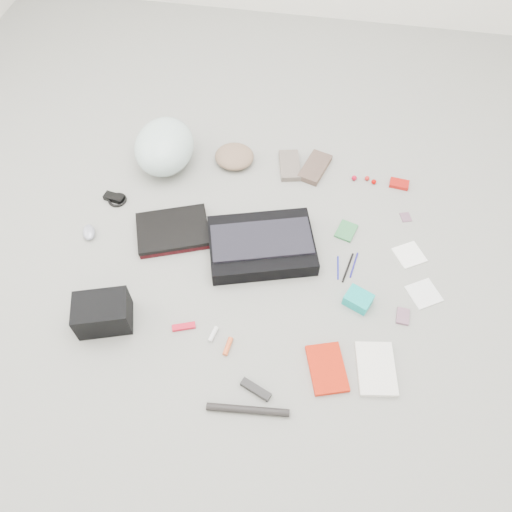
% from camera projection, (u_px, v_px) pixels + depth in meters
% --- Properties ---
extents(ground_plane, '(4.00, 4.00, 0.00)m').
position_uv_depth(ground_plane, '(256.00, 262.00, 2.19)').
color(ground_plane, gray).
extents(messenger_bag, '(0.53, 0.44, 0.08)m').
position_uv_depth(messenger_bag, '(262.00, 245.00, 2.19)').
color(messenger_bag, black).
rests_on(messenger_bag, ground_plane).
extents(bag_flap, '(0.47, 0.31, 0.01)m').
position_uv_depth(bag_flap, '(262.00, 240.00, 2.16)').
color(bag_flap, black).
rests_on(bag_flap, messenger_bag).
extents(laptop_sleeve, '(0.38, 0.33, 0.02)m').
position_uv_depth(laptop_sleeve, '(173.00, 232.00, 2.27)').
color(laptop_sleeve, '#380B0F').
rests_on(laptop_sleeve, ground_plane).
extents(laptop, '(0.38, 0.33, 0.02)m').
position_uv_depth(laptop, '(173.00, 229.00, 2.25)').
color(laptop, black).
rests_on(laptop, laptop_sleeve).
extents(bike_helmet, '(0.32, 0.38, 0.22)m').
position_uv_depth(bike_helmet, '(164.00, 146.00, 2.45)').
color(bike_helmet, silver).
rests_on(bike_helmet, ground_plane).
extents(beanie, '(0.21, 0.20, 0.07)m').
position_uv_depth(beanie, '(234.00, 156.00, 2.51)').
color(beanie, '#866852').
rests_on(beanie, ground_plane).
extents(mitten_left, '(0.14, 0.21, 0.03)m').
position_uv_depth(mitten_left, '(290.00, 165.00, 2.50)').
color(mitten_left, '#6F6258').
rests_on(mitten_left, ground_plane).
extents(mitten_right, '(0.16, 0.23, 0.03)m').
position_uv_depth(mitten_right, '(315.00, 167.00, 2.49)').
color(mitten_right, brown).
rests_on(mitten_right, ground_plane).
extents(power_brick, '(0.10, 0.06, 0.03)m').
position_uv_depth(power_brick, '(114.00, 198.00, 2.38)').
color(power_brick, black).
rests_on(power_brick, ground_plane).
extents(cable_coil, '(0.10, 0.10, 0.01)m').
position_uv_depth(cable_coil, '(117.00, 200.00, 2.38)').
color(cable_coil, black).
rests_on(cable_coil, ground_plane).
extents(mouse, '(0.09, 0.11, 0.03)m').
position_uv_depth(mouse, '(89.00, 232.00, 2.26)').
color(mouse, '#9193A5').
rests_on(mouse, ground_plane).
extents(camera_bag, '(0.25, 0.21, 0.14)m').
position_uv_depth(camera_bag, '(103.00, 313.00, 1.97)').
color(camera_bag, black).
rests_on(camera_bag, ground_plane).
extents(multitool, '(0.10, 0.06, 0.01)m').
position_uv_depth(multitool, '(184.00, 327.00, 2.00)').
color(multitool, red).
rests_on(multitool, ground_plane).
extents(toiletry_tube_white, '(0.03, 0.07, 0.02)m').
position_uv_depth(toiletry_tube_white, '(213.00, 334.00, 1.98)').
color(toiletry_tube_white, silver).
rests_on(toiletry_tube_white, ground_plane).
extents(toiletry_tube_orange, '(0.03, 0.08, 0.02)m').
position_uv_depth(toiletry_tube_orange, '(228.00, 346.00, 1.95)').
color(toiletry_tube_orange, '#D45428').
rests_on(toiletry_tube_orange, ground_plane).
extents(u_lock, '(0.12, 0.07, 0.02)m').
position_uv_depth(u_lock, '(256.00, 389.00, 1.85)').
color(u_lock, black).
rests_on(u_lock, ground_plane).
extents(bike_pump, '(0.30, 0.06, 0.03)m').
position_uv_depth(bike_pump, '(248.00, 410.00, 1.81)').
color(bike_pump, black).
rests_on(bike_pump, ground_plane).
extents(book_red, '(0.19, 0.23, 0.02)m').
position_uv_depth(book_red, '(327.00, 368.00, 1.90)').
color(book_red, red).
rests_on(book_red, ground_plane).
extents(book_white, '(0.17, 0.23, 0.02)m').
position_uv_depth(book_white, '(376.00, 369.00, 1.90)').
color(book_white, silver).
rests_on(book_white, ground_plane).
extents(notepad, '(0.11, 0.12, 0.01)m').
position_uv_depth(notepad, '(346.00, 231.00, 2.28)').
color(notepad, '#2F7440').
rests_on(notepad, ground_plane).
extents(pen_blue, '(0.02, 0.12, 0.01)m').
position_uv_depth(pen_blue, '(338.00, 268.00, 2.17)').
color(pen_blue, '#171C9C').
rests_on(pen_blue, ground_plane).
extents(pen_black, '(0.04, 0.16, 0.01)m').
position_uv_depth(pen_black, '(348.00, 268.00, 2.17)').
color(pen_black, black).
rests_on(pen_black, ground_plane).
extents(pen_navy, '(0.03, 0.14, 0.01)m').
position_uv_depth(pen_navy, '(354.00, 265.00, 2.17)').
color(pen_navy, navy).
rests_on(pen_navy, ground_plane).
extents(accordion_wallet, '(0.13, 0.12, 0.05)m').
position_uv_depth(accordion_wallet, '(358.00, 300.00, 2.05)').
color(accordion_wallet, '#0EADA8').
rests_on(accordion_wallet, ground_plane).
extents(card_deck, '(0.06, 0.08, 0.01)m').
position_uv_depth(card_deck, '(403.00, 316.00, 2.03)').
color(card_deck, '#855B70').
rests_on(card_deck, ground_plane).
extents(napkin_top, '(0.16, 0.16, 0.01)m').
position_uv_depth(napkin_top, '(409.00, 255.00, 2.21)').
color(napkin_top, white).
rests_on(napkin_top, ground_plane).
extents(napkin_bottom, '(0.16, 0.16, 0.01)m').
position_uv_depth(napkin_bottom, '(424.00, 294.00, 2.09)').
color(napkin_bottom, white).
rests_on(napkin_bottom, ground_plane).
extents(lollipop_a, '(0.03, 0.03, 0.03)m').
position_uv_depth(lollipop_a, '(354.00, 178.00, 2.46)').
color(lollipop_a, '#AE0720').
rests_on(lollipop_a, ground_plane).
extents(lollipop_b, '(0.03, 0.03, 0.02)m').
position_uv_depth(lollipop_b, '(367.00, 178.00, 2.46)').
color(lollipop_b, '#B01816').
rests_on(lollipop_b, ground_plane).
extents(lollipop_c, '(0.03, 0.03, 0.02)m').
position_uv_depth(lollipop_c, '(374.00, 182.00, 2.44)').
color(lollipop_c, '#A10200').
rests_on(lollipop_c, ground_plane).
extents(altoids_tin, '(0.10, 0.07, 0.02)m').
position_uv_depth(altoids_tin, '(399.00, 184.00, 2.44)').
color(altoids_tin, '#AF140E').
rests_on(altoids_tin, ground_plane).
extents(stamp_sheet, '(0.06, 0.07, 0.00)m').
position_uv_depth(stamp_sheet, '(406.00, 217.00, 2.33)').
color(stamp_sheet, '#7A5268').
rests_on(stamp_sheet, ground_plane).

